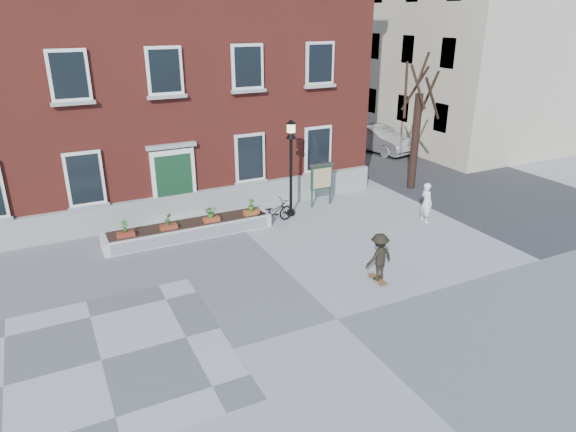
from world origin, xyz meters
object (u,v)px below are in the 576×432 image
bicycle (274,212)px  bystander (426,202)px  notice_board (322,178)px  skateboarder (379,257)px  lamp_post (291,155)px  parked_car (377,139)px

bicycle → bystander: bystander is taller
bicycle → notice_board: size_ratio=0.94×
bystander → skateboarder: bystander is taller
lamp_post → parked_car: bearing=37.1°
bystander → lamp_post: lamp_post is taller
lamp_post → bystander: bearing=-33.8°
notice_board → skateboarder: notice_board is taller
bystander → skateboarder: 5.55m
skateboarder → bicycle: bearing=99.1°
bystander → skateboarder: size_ratio=1.01×
parked_car → notice_board: notice_board is taller
parked_car → bystander: 11.06m
bicycle → lamp_post: (1.00, 0.50, 2.08)m
parked_car → lamp_post: bearing=-154.8°
parked_car → bystander: size_ratio=2.91×
notice_board → bicycle: bearing=-161.4°
bicycle → parked_car: 12.69m
notice_board → parked_car: bearing=40.9°
bystander → notice_board: notice_board is taller
bystander → notice_board: size_ratio=0.86×
bicycle → parked_car: parked_car is taller
bystander → parked_car: bearing=-21.3°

